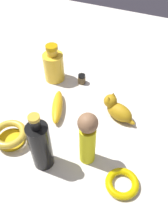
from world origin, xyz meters
TOP-DOWN VIEW (x-y plane):
  - ground at (0.00, 0.00)m, footprint 2.00×2.00m
  - person_figure_adult at (0.07, -0.15)m, footprint 0.07×0.07m
  - nail_polish_jar at (-0.10, 0.21)m, footprint 0.03×0.03m
  - cat_figurine at (0.11, 0.07)m, footprint 0.14×0.09m
  - bangle at (0.21, -0.20)m, footprint 0.11×0.11m
  - banana at (-0.12, 0.01)m, footprint 0.11×0.18m
  - bottle_short at (-0.23, 0.19)m, footprint 0.09×0.09m
  - bottle_tall at (-0.05, -0.22)m, footprint 0.07×0.07m
  - bowl at (-0.21, -0.19)m, footprint 0.12×0.12m

SIDE VIEW (x-z plane):
  - ground at x=0.00m, z-range 0.00..0.00m
  - bangle at x=0.21m, z-range 0.00..0.02m
  - banana at x=-0.12m, z-range 0.00..0.04m
  - nail_polish_jar at x=-0.10m, z-range 0.00..0.04m
  - bowl at x=-0.21m, z-range 0.01..0.06m
  - cat_figurine at x=0.11m, z-range -0.01..0.09m
  - bottle_short at x=-0.23m, z-range -0.02..0.16m
  - bottle_tall at x=-0.05m, z-range -0.02..0.22m
  - person_figure_adult at x=0.07m, z-range 0.01..0.23m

